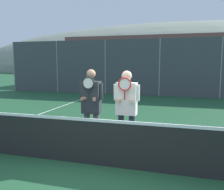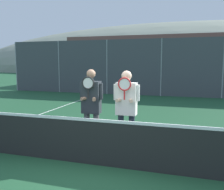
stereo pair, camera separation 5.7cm
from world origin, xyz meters
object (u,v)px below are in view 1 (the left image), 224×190
at_px(car_far_left, 80,77).
at_px(player_center_left, 126,105).
at_px(car_left_of_center, 145,77).
at_px(player_leftmost, 91,105).

bearing_deg(car_far_left, player_center_left, -62.37).
distance_m(car_far_left, car_left_of_center, 4.98).
distance_m(player_leftmost, car_far_left, 13.72).
bearing_deg(player_leftmost, car_left_of_center, 93.36).
height_order(player_center_left, car_left_of_center, car_left_of_center).
height_order(car_far_left, car_left_of_center, car_left_of_center).
bearing_deg(player_leftmost, car_far_left, 114.55).
xyz_separation_m(car_far_left, car_left_of_center, (4.98, -0.16, 0.06)).
distance_m(player_center_left, car_far_left, 13.94).
bearing_deg(player_leftmost, player_center_left, 9.28).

